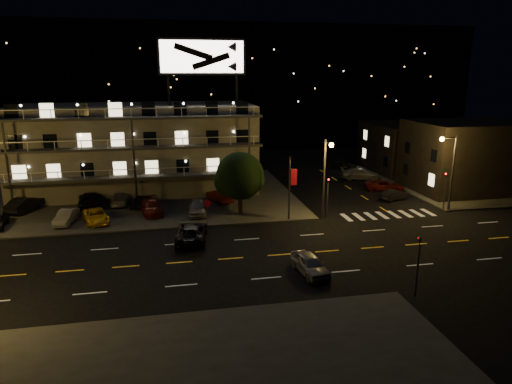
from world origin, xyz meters
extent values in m
plane|color=black|center=(0.00, 0.00, 0.00)|extent=(140.00, 140.00, 0.00)
cube|color=#333331|center=(-14.00, 20.00, 0.07)|extent=(44.00, 24.00, 0.15)
cube|color=#333331|center=(30.00, 20.00, 0.07)|extent=(16.00, 24.00, 0.15)
cube|color=gray|center=(-10.00, 24.00, 5.00)|extent=(28.00, 12.00, 10.00)
cube|color=gray|center=(-10.00, 24.00, 10.25)|extent=(28.00, 12.00, 0.50)
cube|color=#333331|center=(-10.00, 17.10, 3.15)|extent=(28.00, 1.80, 0.25)
cube|color=#333331|center=(-10.00, 17.10, 6.35)|extent=(28.00, 1.80, 0.25)
cube|color=#333331|center=(-10.00, 17.10, 9.55)|extent=(28.00, 1.80, 0.25)
cylinder|color=black|center=(-6.00, 22.00, 12.25)|extent=(0.36, 0.36, 3.50)
cylinder|color=black|center=(2.00, 22.00, 12.25)|extent=(0.36, 0.36, 3.50)
cube|color=black|center=(-2.00, 22.00, 16.00)|extent=(10.20, 0.50, 4.20)
cube|color=white|center=(-2.00, 21.70, 16.00)|extent=(9.60, 0.06, 3.60)
cube|color=black|center=(30.00, 16.00, 4.25)|extent=(14.00, 10.00, 8.50)
cube|color=black|center=(30.00, 28.00, 3.50)|extent=(14.00, 12.00, 7.00)
cube|color=black|center=(0.00, 70.00, 12.00)|extent=(120.00, 20.00, 24.00)
cylinder|color=#2D2D30|center=(8.50, 8.30, 4.00)|extent=(0.20, 0.20, 8.00)
cylinder|color=#2D2D30|center=(8.50, 7.50, 7.80)|extent=(0.12, 1.80, 0.12)
sphere|color=#FFB83F|center=(8.50, 6.70, 7.70)|extent=(0.44, 0.44, 0.44)
cylinder|color=#2D2D30|center=(22.50, 8.30, 4.00)|extent=(0.20, 0.20, 8.00)
cylinder|color=#2D2D30|center=(21.70, 8.30, 7.80)|extent=(1.80, 0.12, 0.12)
sphere|color=#FFB83F|center=(20.90, 8.30, 7.70)|extent=(0.44, 0.44, 0.44)
cylinder|color=#2D2D30|center=(9.00, 8.50, 1.80)|extent=(0.14, 0.14, 3.60)
imported|color=black|center=(9.00, 8.50, 4.10)|extent=(0.20, 0.16, 1.00)
sphere|color=#FF0C0C|center=(9.00, 8.38, 4.00)|extent=(0.14, 0.14, 0.14)
cylinder|color=#2D2D30|center=(9.00, -8.50, 1.80)|extent=(0.14, 0.14, 3.60)
imported|color=black|center=(9.00, -8.50, 4.10)|extent=(0.20, 0.16, 1.00)
sphere|color=#FF0C0C|center=(9.00, -8.38, 4.00)|extent=(0.14, 0.14, 0.14)
cylinder|color=#2D2D30|center=(22.00, 8.50, 1.80)|extent=(0.14, 0.14, 3.60)
imported|color=black|center=(22.00, 8.50, 4.10)|extent=(0.16, 0.20, 1.00)
sphere|color=#FF0C0C|center=(21.88, 8.50, 4.00)|extent=(0.14, 0.14, 0.14)
cylinder|color=#2D2D30|center=(5.00, 8.40, 3.20)|extent=(0.16, 0.16, 6.40)
cube|color=#A80C21|center=(5.45, 8.40, 4.40)|extent=(0.60, 0.04, 1.60)
cylinder|color=#2D2D30|center=(-3.00, 8.60, 1.10)|extent=(0.08, 0.08, 2.20)
cylinder|color=#A80C21|center=(-3.00, 8.55, 2.15)|extent=(0.91, 0.04, 0.91)
cylinder|color=black|center=(0.61, 11.28, 1.28)|extent=(0.47, 0.47, 2.25)
sphere|color=black|center=(0.61, 11.28, 4.09)|extent=(4.88, 4.88, 4.88)
sphere|color=black|center=(-0.51, 11.65, 3.53)|extent=(3.01, 3.01, 3.01)
sphere|color=black|center=(1.65, 10.90, 3.72)|extent=(2.82, 2.82, 2.82)
imported|color=gray|center=(-16.34, 11.28, 0.80)|extent=(1.96, 4.11, 1.30)
imported|color=yellow|center=(-13.61, 11.10, 0.77)|extent=(3.30, 4.85, 1.23)
imported|color=#60150D|center=(-8.39, 12.98, 0.84)|extent=(2.74, 5.03, 1.38)
imported|color=gray|center=(-3.73, 11.83, 0.90)|extent=(2.12, 4.52, 1.50)
imported|color=black|center=(-21.36, 16.39, 0.91)|extent=(3.25, 4.85, 1.51)
imported|color=black|center=(-14.94, 17.06, 0.91)|extent=(3.36, 5.81, 1.52)
imported|color=gray|center=(-11.85, 17.10, 0.81)|extent=(1.91, 4.55, 1.31)
imported|color=black|center=(-9.44, 15.72, 0.80)|extent=(2.58, 4.10, 1.30)
imported|color=#60150D|center=(-1.00, 16.03, 0.84)|extent=(2.80, 4.45, 1.38)
imported|color=black|center=(18.99, 13.38, 0.61)|extent=(3.91, 2.45, 1.22)
imported|color=#60150D|center=(19.81, 17.67, 0.66)|extent=(5.22, 3.68, 1.32)
imported|color=gray|center=(19.37, 24.11, 0.76)|extent=(5.63, 3.43, 1.53)
imported|color=black|center=(19.87, 31.27, 0.61)|extent=(3.75, 1.91, 1.22)
imported|color=gray|center=(3.27, -3.79, 0.71)|extent=(2.28, 4.40, 1.43)
imported|color=black|center=(-4.77, 4.61, 0.76)|extent=(3.25, 5.79, 1.53)
camera|label=1|loc=(-6.50, -33.19, 14.17)|focal=32.00mm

